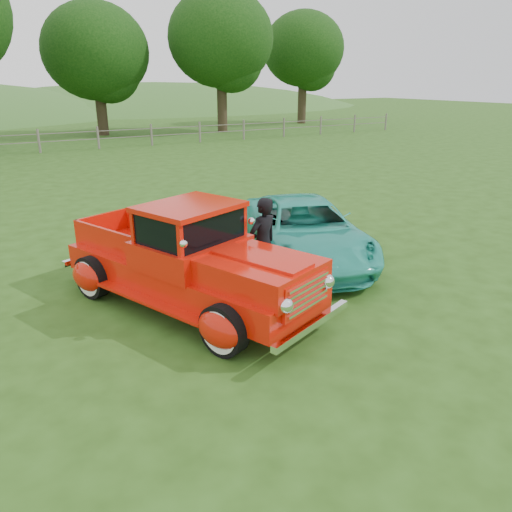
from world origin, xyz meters
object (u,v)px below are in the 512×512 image
tree_far_east (304,49)px  teal_sedan (304,231)px  tree_mid_east (221,39)px  man (263,243)px  tree_near_east (96,52)px  red_pickup (189,262)px

tree_far_east → teal_sedan: bearing=-124.8°
tree_mid_east → man: (-11.98, -25.81, -5.33)m
tree_near_east → man: bearing=-98.2°
red_pickup → tree_far_east: bearing=30.9°
red_pickup → man: bearing=-16.9°
teal_sedan → man: man is taller
teal_sedan → tree_far_east: bearing=75.0°
teal_sedan → man: (-1.51, -0.83, 0.21)m
tree_far_east → tree_mid_east: bearing=-161.6°
tree_mid_east → red_pickup: tree_mid_east is taller
teal_sedan → man: bearing=-131.4°
teal_sedan → man: 1.74m
tree_far_east → red_pickup: (-22.47, -28.92, -5.06)m
tree_far_east → man: bearing=-126.1°
red_pickup → tree_mid_east: bearing=41.3°
tree_far_east → red_pickup: 36.97m
tree_mid_east → red_pickup: 29.70m
man → tree_near_east: bearing=-111.8°
red_pickup → man: (1.48, 0.11, 0.05)m
tree_far_east → teal_sedan: (-19.47, -27.98, -5.23)m
tree_near_east → tree_far_east: size_ratio=0.94×
tree_near_east → man: 28.44m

